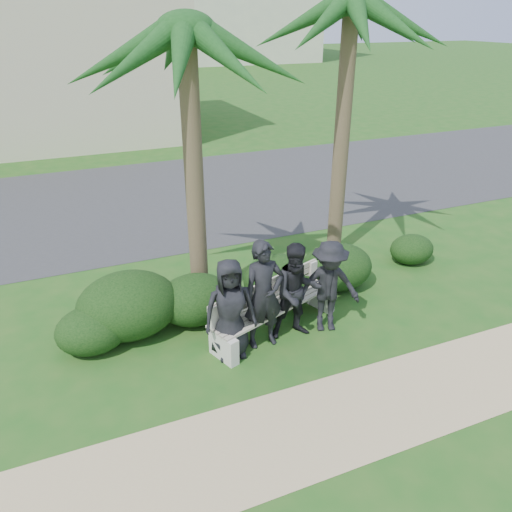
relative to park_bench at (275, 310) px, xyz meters
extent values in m
plane|color=#1B5117|center=(-0.16, -0.46, -0.39)|extent=(160.00, 160.00, 0.00)
cube|color=tan|center=(-0.16, -2.26, -0.39)|extent=(30.00, 1.60, 0.01)
cube|color=#2D2D30|center=(-0.16, 7.54, -0.39)|extent=(160.00, 8.00, 0.01)
cube|color=beige|center=(-1.16, 17.54, 3.11)|extent=(8.00, 8.00, 7.00)
cube|color=#9E9485|center=(0.00, -0.04, 0.07)|extent=(2.50, 1.35, 0.04)
cube|color=#9E9485|center=(0.00, 0.20, 0.33)|extent=(2.33, 0.85, 0.29)
cube|color=beige|center=(-1.14, -0.04, -0.16)|extent=(0.34, 0.58, 0.45)
cube|color=beige|center=(1.14, -0.04, -0.16)|extent=(0.34, 0.58, 0.45)
imported|color=black|center=(-0.93, -0.34, 0.44)|extent=(0.87, 0.62, 1.66)
imported|color=black|center=(-0.34, -0.29, 0.53)|extent=(0.68, 0.45, 1.84)
imported|color=black|center=(0.26, -0.27, 0.45)|extent=(0.90, 0.74, 1.68)
imported|color=black|center=(0.83, -0.31, 0.43)|extent=(1.20, 0.91, 1.64)
ellipsoid|color=black|center=(-2.93, 0.65, -0.01)|extent=(1.16, 0.96, 0.76)
ellipsoid|color=black|center=(-2.30, 0.90, 0.17)|extent=(1.72, 1.42, 1.12)
ellipsoid|color=black|center=(-1.17, 0.83, 0.05)|extent=(1.35, 1.11, 0.88)
ellipsoid|color=black|center=(0.51, 0.92, 0.06)|extent=(1.39, 1.15, 0.90)
ellipsoid|color=black|center=(1.75, 1.22, -0.03)|extent=(1.11, 0.91, 0.72)
ellipsoid|color=black|center=(3.85, 1.23, -0.07)|extent=(0.98, 0.81, 0.64)
ellipsoid|color=black|center=(1.79, 0.92, 0.06)|extent=(1.39, 1.15, 0.90)
cylinder|color=brown|center=(-0.91, 1.37, 1.97)|extent=(0.32, 0.32, 4.72)
cylinder|color=brown|center=(2.51, 2.25, 2.18)|extent=(0.32, 0.32, 5.13)
camera|label=1|loc=(-3.09, -6.52, 4.53)|focal=35.00mm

